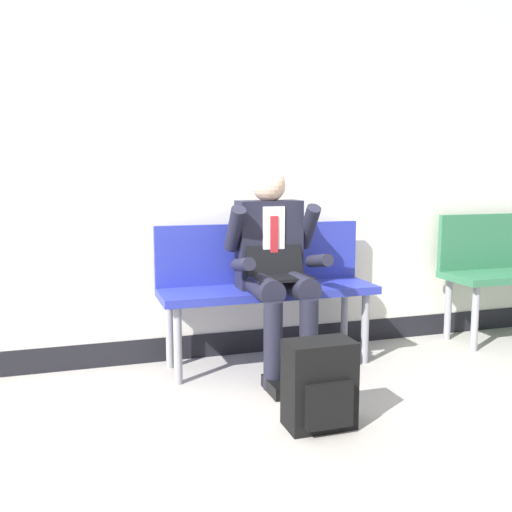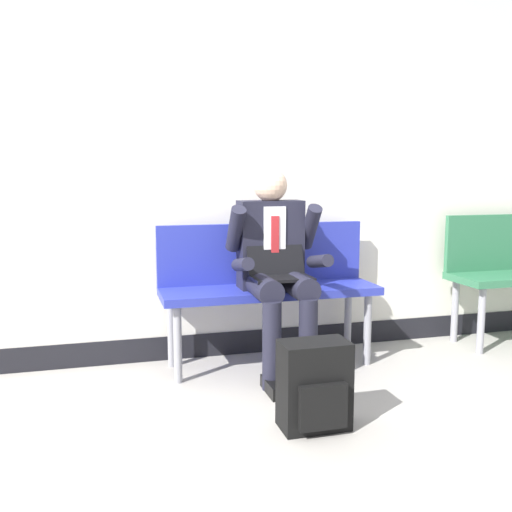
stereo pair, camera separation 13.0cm
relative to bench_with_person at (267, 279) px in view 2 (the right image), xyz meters
name	(u,v)px [view 2 (the right image)]	position (x,y,z in m)	size (l,w,h in m)	color
ground_plane	(241,394)	(-0.30, -0.49, -0.56)	(18.00, 18.00, 0.00)	#9E9991
station_wall	(212,164)	(-0.30, 0.28, 0.74)	(6.07, 0.14, 2.61)	silver
bench_with_person	(267,279)	(0.00, 0.00, 0.00)	(1.39, 0.42, 0.91)	#28339E
person_seated	(276,264)	(0.00, -0.20, 0.13)	(0.57, 0.70, 1.27)	#1E1E2D
backpack	(315,386)	(-0.06, -1.01, -0.34)	(0.33, 0.24, 0.43)	black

